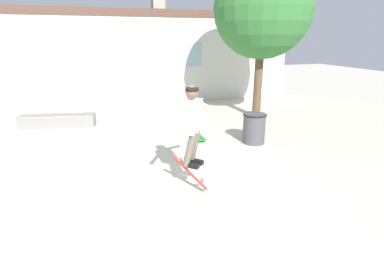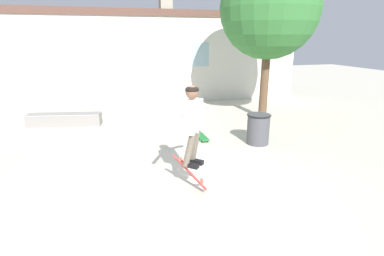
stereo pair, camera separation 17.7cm
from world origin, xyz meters
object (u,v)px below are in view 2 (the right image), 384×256
skater (192,119)px  skateboard_resting (201,136)px  tree_right (270,9)px  skate_ledge (65,119)px  skateboard_flipping (190,172)px  trash_bin (258,128)px

skater → skateboard_resting: skater is taller
tree_right → skateboard_resting: tree_right is taller
skate_ledge → skateboard_flipping: bearing=-50.7°
trash_bin → skater: (-2.20, -1.80, 0.87)m
skateboard_flipping → skateboard_resting: bearing=118.3°
skater → skate_ledge: bearing=163.3°
skate_ledge → skater: size_ratio=1.59×
tree_right → skateboard_flipping: 6.11m
skate_ledge → trash_bin: size_ratio=2.89×
tree_right → skateboard_flipping: size_ratio=7.28×
tree_right → trash_bin: (-1.32, -2.18, -2.92)m
tree_right → skate_ledge: (-6.08, 0.80, -3.13)m
trash_bin → skateboard_flipping: 2.87m
skate_ledge → skater: skater is taller
skater → skateboard_flipping: (-0.04, 0.01, -0.93)m
trash_bin → skate_ledge: bearing=147.9°
skater → skateboard_flipping: skater is taller
tree_right → skateboard_flipping: bearing=-131.9°
tree_right → skater: size_ratio=3.55×
tree_right → trash_bin: bearing=-121.2°
trash_bin → skater: 2.97m
tree_right → skater: tree_right is taller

